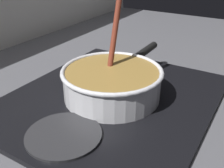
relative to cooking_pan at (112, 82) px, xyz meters
name	(u,v)px	position (x,y,z in m)	size (l,w,h in m)	color
hob_plate	(112,98)	(0.00, 0.00, -0.05)	(0.56, 0.48, 0.01)	black
burner_ring	(112,95)	(0.00, 0.00, -0.04)	(0.18, 0.18, 0.01)	#592D0C
spare_burner	(64,135)	(-0.19, 0.00, -0.04)	(0.15, 0.15, 0.01)	#262628
cooking_pan	(112,82)	(0.00, 0.00, 0.00)	(0.38, 0.25, 0.27)	silver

